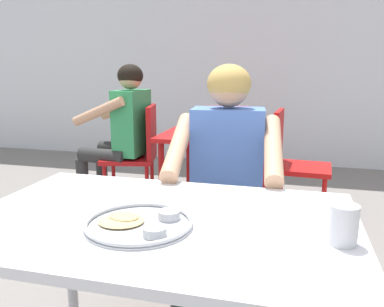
% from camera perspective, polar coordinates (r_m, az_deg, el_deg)
% --- Properties ---
extents(back_wall, '(12.00, 0.12, 3.40)m').
position_cam_1_polar(back_wall, '(5.02, 11.59, 18.00)').
color(back_wall, silver).
rests_on(back_wall, ground).
extents(table_foreground, '(1.20, 0.77, 0.74)m').
position_cam_1_polar(table_foreground, '(1.26, -4.66, -12.46)').
color(table_foreground, silver).
rests_on(table_foreground, ground).
extents(thali_tray, '(0.32, 0.32, 0.03)m').
position_cam_1_polar(thali_tray, '(1.16, -7.64, -9.96)').
color(thali_tray, '#B7BABF').
rests_on(thali_tray, table_foreground).
extents(drinking_cup, '(0.08, 0.08, 0.11)m').
position_cam_1_polar(drinking_cup, '(1.10, 21.23, -9.47)').
color(drinking_cup, silver).
rests_on(drinking_cup, table_foreground).
extents(chair_foreground, '(0.44, 0.45, 0.85)m').
position_cam_1_polar(chair_foreground, '(2.09, 5.44, -6.97)').
color(chair_foreground, red).
rests_on(chair_foreground, ground).
extents(diner_foreground, '(0.53, 0.58, 1.21)m').
position_cam_1_polar(diner_foreground, '(1.81, 4.96, -2.53)').
color(diner_foreground, '#2F2F2F').
rests_on(diner_foreground, ground).
extents(table_background_red, '(0.76, 0.87, 0.71)m').
position_cam_1_polar(table_background_red, '(3.05, 3.49, 1.62)').
color(table_background_red, '#B71414').
rests_on(table_background_red, ground).
extents(chair_red_left, '(0.50, 0.47, 0.89)m').
position_cam_1_polar(chair_red_left, '(3.27, -7.82, 0.39)').
color(chair_red_left, '#A91316').
rests_on(chair_red_left, ground).
extents(chair_red_right, '(0.44, 0.42, 0.88)m').
position_cam_1_polar(chair_red_right, '(3.06, 14.37, -0.82)').
color(chair_red_right, red).
rests_on(chair_red_right, ground).
extents(chair_red_far, '(0.46, 0.47, 0.86)m').
position_cam_1_polar(chair_red_far, '(3.67, 5.17, 1.52)').
color(chair_red_far, red).
rests_on(chair_red_far, ground).
extents(patron_background, '(0.57, 0.52, 1.22)m').
position_cam_1_polar(patron_background, '(3.28, -10.16, 4.08)').
color(patron_background, '#2A2A2A').
rests_on(patron_background, ground).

